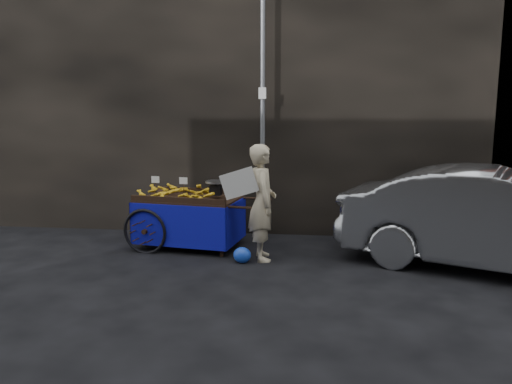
# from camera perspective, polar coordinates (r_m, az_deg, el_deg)

# --- Properties ---
(ground) EXTENTS (80.00, 80.00, 0.00)m
(ground) POSITION_cam_1_polar(r_m,az_deg,el_deg) (7.23, -2.72, -7.86)
(ground) COLOR black
(ground) RESTS_ON ground
(building_wall) EXTENTS (13.50, 2.00, 5.00)m
(building_wall) POSITION_cam_1_polar(r_m,az_deg,el_deg) (9.44, 2.15, 11.60)
(building_wall) COLOR black
(building_wall) RESTS_ON ground
(street_pole) EXTENTS (0.12, 0.10, 4.00)m
(street_pole) POSITION_cam_1_polar(r_m,az_deg,el_deg) (8.15, 0.76, 8.46)
(street_pole) COLOR slate
(street_pole) RESTS_ON ground
(banana_cart) EXTENTS (2.22, 1.27, 1.14)m
(banana_cart) POSITION_cam_1_polar(r_m,az_deg,el_deg) (7.88, -7.95, -1.21)
(banana_cart) COLOR black
(banana_cart) RESTS_ON ground
(vendor) EXTENTS (0.88, 0.69, 1.67)m
(vendor) POSITION_cam_1_polar(r_m,az_deg,el_deg) (7.12, 0.71, -1.19)
(vendor) COLOR #BBAC8B
(vendor) RESTS_ON ground
(plastic_bag) EXTENTS (0.25, 0.20, 0.23)m
(plastic_bag) POSITION_cam_1_polar(r_m,az_deg,el_deg) (7.10, -1.59, -7.22)
(plastic_bag) COLOR blue
(plastic_bag) RESTS_ON ground
(parked_car) EXTENTS (4.39, 2.93, 1.37)m
(parked_car) POSITION_cam_1_polar(r_m,az_deg,el_deg) (7.40, 26.14, -2.97)
(parked_car) COLOR #ACAFB3
(parked_car) RESTS_ON ground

